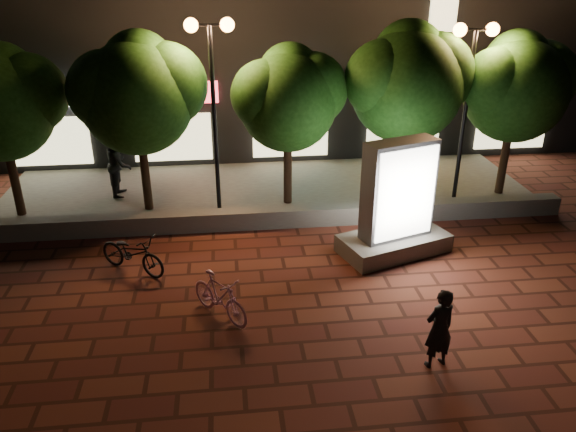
{
  "coord_description": "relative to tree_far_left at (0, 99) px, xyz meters",
  "views": [
    {
      "loc": [
        -1.22,
        -9.65,
        6.61
      ],
      "look_at": [
        0.06,
        1.5,
        1.43
      ],
      "focal_mm": 35.01,
      "sensor_mm": 36.0,
      "label": 1
    }
  ],
  "objects": [
    {
      "name": "ground",
      "position": [
        6.95,
        -5.46,
        -3.29
      ],
      "size": [
        80.0,
        80.0,
        0.0
      ],
      "primitive_type": "plane",
      "color": "#5A281C",
      "rests_on": "ground"
    },
    {
      "name": "retaining_wall",
      "position": [
        6.95,
        -1.46,
        -3.04
      ],
      "size": [
        16.0,
        0.45,
        0.5
      ],
      "primitive_type": "cube",
      "color": "slate",
      "rests_on": "ground"
    },
    {
      "name": "sidewalk",
      "position": [
        6.95,
        1.04,
        -3.25
      ],
      "size": [
        16.0,
        5.0,
        0.08
      ],
      "primitive_type": "cube",
      "color": "slate",
      "rests_on": "ground"
    },
    {
      "name": "building_block",
      "position": [
        6.94,
        7.53,
        1.7
      ],
      "size": [
        28.0,
        8.12,
        11.3
      ],
      "color": "black",
      "rests_on": "ground"
    },
    {
      "name": "tree_far_left",
      "position": [
        0.0,
        0.0,
        0.0
      ],
      "size": [
        3.36,
        2.8,
        4.63
      ],
      "color": "black",
      "rests_on": "sidewalk"
    },
    {
      "name": "tree_left",
      "position": [
        3.5,
        0.0,
        0.15
      ],
      "size": [
        3.6,
        3.0,
        4.89
      ],
      "color": "black",
      "rests_on": "sidewalk"
    },
    {
      "name": "tree_mid",
      "position": [
        7.5,
        -0.0,
        -0.08
      ],
      "size": [
        3.24,
        2.7,
        4.5
      ],
      "color": "black",
      "rests_on": "sidewalk"
    },
    {
      "name": "tree_right",
      "position": [
        10.8,
        0.0,
        0.27
      ],
      "size": [
        3.72,
        3.1,
        5.07
      ],
      "color": "black",
      "rests_on": "sidewalk"
    },
    {
      "name": "tree_far_right",
      "position": [
        14.0,
        0.0,
        0.08
      ],
      "size": [
        3.48,
        2.9,
        4.76
      ],
      "color": "black",
      "rests_on": "sidewalk"
    },
    {
      "name": "street_lamp_left",
      "position": [
        5.45,
        -0.26,
        0.74
      ],
      "size": [
        1.26,
        0.36,
        5.18
      ],
      "color": "black",
      "rests_on": "sidewalk"
    },
    {
      "name": "street_lamp_right",
      "position": [
        12.45,
        -0.26,
        0.6
      ],
      "size": [
        1.26,
        0.36,
        4.98
      ],
      "color": "black",
      "rests_on": "sidewalk"
    },
    {
      "name": "ad_kiosk",
      "position": [
        9.71,
        -3.24,
        -2.15
      ],
      "size": [
        2.9,
        2.09,
        2.84
      ],
      "color": "slate",
      "rests_on": "ground"
    },
    {
      "name": "scooter_pink",
      "position": [
        5.45,
        -5.57,
        -2.81
      ],
      "size": [
        1.37,
        1.54,
        0.97
      ],
      "primitive_type": "imported",
      "rotation": [
        0.0,
        0.0,
        0.68
      ],
      "color": "#CE87B1",
      "rests_on": "ground"
    },
    {
      "name": "rider",
      "position": [
        9.24,
        -7.47,
        -2.51
      ],
      "size": [
        0.65,
        0.51,
        1.56
      ],
      "primitive_type": "imported",
      "rotation": [
        0.0,
        0.0,
        3.41
      ],
      "color": "black",
      "rests_on": "ground"
    },
    {
      "name": "scooter_parked",
      "position": [
        3.48,
        -3.5,
        -2.82
      ],
      "size": [
        1.85,
        1.55,
        0.95
      ],
      "primitive_type": "imported",
      "rotation": [
        0.0,
        0.0,
        0.97
      ],
      "color": "black",
      "rests_on": "ground"
    },
    {
      "name": "pedestrian",
      "position": [
        2.55,
        1.12,
        -2.26
      ],
      "size": [
        0.74,
        0.94,
        1.91
      ],
      "primitive_type": "imported",
      "rotation": [
        0.0,
        0.0,
        1.55
      ],
      "color": "black",
      "rests_on": "sidewalk"
    }
  ]
}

